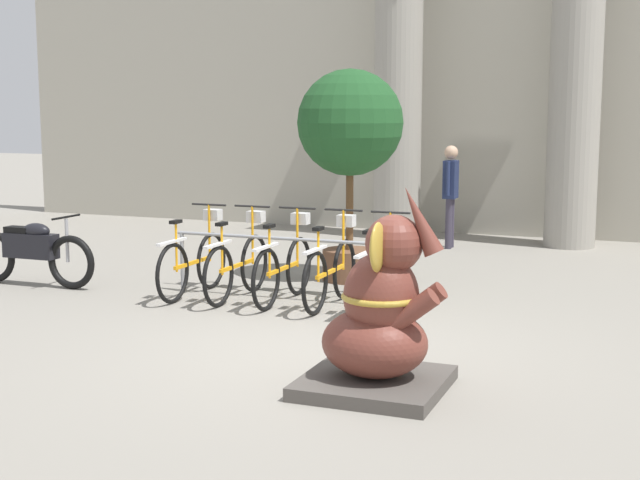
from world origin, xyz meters
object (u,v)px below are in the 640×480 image
(bicycle_1, at_px, (238,264))
(elephant_statue, at_px, (380,321))
(person_pedestrian, at_px, (451,187))
(bicycle_4, at_px, (379,274))
(potted_tree, at_px, (350,133))
(motorcycle, at_px, (32,251))
(bicycle_0, at_px, (194,261))
(bicycle_2, at_px, (284,267))
(bicycle_3, at_px, (331,270))

(bicycle_1, distance_m, elephant_statue, 3.88)
(bicycle_1, xyz_separation_m, person_pedestrian, (1.46, 4.87, 0.59))
(bicycle_4, height_order, potted_tree, potted_tree)
(potted_tree, bearing_deg, motorcycle, -153.20)
(bicycle_0, xyz_separation_m, bicycle_2, (1.20, 0.05, 0.00))
(bicycle_3, bearing_deg, bicycle_2, -179.18)
(bicycle_2, relative_size, bicycle_4, 1.00)
(bicycle_4, relative_size, person_pedestrian, 0.99)
(bicycle_4, bearing_deg, bicycle_2, 178.96)
(bicycle_1, xyz_separation_m, motorcycle, (-2.86, -0.27, 0.03))
(bicycle_4, height_order, person_pedestrian, person_pedestrian)
(elephant_statue, height_order, motorcycle, elephant_statue)
(bicycle_3, bearing_deg, elephant_statue, -62.03)
(elephant_statue, xyz_separation_m, motorcycle, (-5.55, 2.52, -0.12))
(bicycle_0, bearing_deg, bicycle_4, 0.57)
(bicycle_2, relative_size, motorcycle, 0.86)
(bicycle_1, bearing_deg, bicycle_0, -177.90)
(bicycle_2, xyz_separation_m, elephant_statue, (2.10, -2.81, 0.16))
(bicycle_2, xyz_separation_m, potted_tree, (0.26, 1.58, 1.54))
(bicycle_1, xyz_separation_m, bicycle_2, (0.60, 0.02, 0.00))
(motorcycle, bearing_deg, bicycle_4, 3.38)
(bicycle_0, distance_m, bicycle_1, 0.60)
(elephant_statue, bearing_deg, bicycle_1, 134.01)
(bicycle_1, xyz_separation_m, elephant_statue, (2.70, -2.79, 0.16))
(bicycle_0, bearing_deg, bicycle_2, 2.18)
(bicycle_2, xyz_separation_m, motorcycle, (-3.46, -0.30, 0.03))
(bicycle_3, height_order, potted_tree, potted_tree)
(bicycle_0, distance_m, potted_tree, 2.67)
(bicycle_1, xyz_separation_m, potted_tree, (0.86, 1.61, 1.54))
(bicycle_0, xyz_separation_m, bicycle_4, (2.39, 0.02, 0.00))
(bicycle_0, xyz_separation_m, motorcycle, (-2.26, -0.25, 0.03))
(bicycle_2, bearing_deg, bicycle_0, -177.82)
(elephant_statue, relative_size, person_pedestrian, 1.01)
(elephant_statue, height_order, person_pedestrian, elephant_statue)
(bicycle_1, bearing_deg, elephant_statue, -45.99)
(bicycle_1, relative_size, person_pedestrian, 0.99)
(bicycle_1, distance_m, motorcycle, 2.87)
(bicycle_0, xyz_separation_m, bicycle_3, (1.79, 0.05, 0.00))
(potted_tree, bearing_deg, bicycle_0, -131.85)
(bicycle_1, bearing_deg, bicycle_2, 2.25)
(bicycle_3, relative_size, motorcycle, 0.86)
(bicycle_4, xyz_separation_m, potted_tree, (-0.94, 1.60, 1.54))
(bicycle_0, xyz_separation_m, elephant_statue, (3.29, -2.77, 0.16))
(bicycle_1, distance_m, bicycle_2, 0.60)
(bicycle_1, relative_size, bicycle_4, 1.00)
(bicycle_2, distance_m, person_pedestrian, 4.96)
(bicycle_1, distance_m, bicycle_3, 1.20)
(bicycle_0, height_order, bicycle_3, same)
(bicycle_2, relative_size, elephant_statue, 0.98)
(elephant_statue, distance_m, motorcycle, 6.10)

